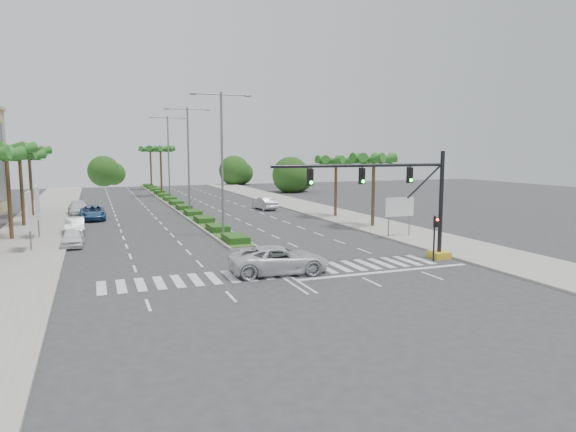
% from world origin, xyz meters
% --- Properties ---
extents(ground, '(160.00, 160.00, 0.00)m').
position_xyz_m(ground, '(0.00, 0.00, 0.00)').
color(ground, '#333335').
rests_on(ground, ground).
extents(footpath_right, '(6.00, 120.00, 0.15)m').
position_xyz_m(footpath_right, '(15.20, 20.00, 0.07)').
color(footpath_right, gray).
rests_on(footpath_right, ground).
extents(footpath_left, '(6.00, 120.00, 0.15)m').
position_xyz_m(footpath_left, '(-15.20, 20.00, 0.07)').
color(footpath_left, gray).
rests_on(footpath_left, ground).
extents(median, '(2.20, 75.00, 0.20)m').
position_xyz_m(median, '(0.00, 45.00, 0.10)').
color(median, gray).
rests_on(median, ground).
extents(median_grass, '(1.80, 75.00, 0.04)m').
position_xyz_m(median_grass, '(0.00, 45.00, 0.22)').
color(median_grass, '#29511B').
rests_on(median_grass, median).
extents(signal_gantry, '(12.60, 1.20, 7.20)m').
position_xyz_m(signal_gantry, '(9.27, -0.00, 3.46)').
color(signal_gantry, gold).
rests_on(signal_gantry, ground).
extents(pedestrian_signal, '(0.28, 0.36, 3.00)m').
position_xyz_m(pedestrian_signal, '(10.60, -0.68, 2.04)').
color(pedestrian_signal, black).
rests_on(pedestrian_signal, ground).
extents(direction_sign, '(2.70, 0.11, 3.40)m').
position_xyz_m(direction_sign, '(13.50, 7.99, 2.45)').
color(direction_sign, slate).
rests_on(direction_sign, ground).
extents(billboard_near, '(0.18, 2.10, 4.35)m').
position_xyz_m(billboard_near, '(-14.50, 12.00, 2.96)').
color(billboard_near, slate).
rests_on(billboard_near, ground).
extents(billboard_far, '(0.18, 2.10, 4.35)m').
position_xyz_m(billboard_far, '(-14.50, 18.00, 2.96)').
color(billboard_far, slate).
rests_on(billboard_far, ground).
extents(palm_left_mid, '(4.57, 4.68, 7.95)m').
position_xyz_m(palm_left_mid, '(-16.50, 18.00, 7.08)').
color(palm_left_mid, brown).
rests_on(palm_left_mid, ground).
extents(palm_left_far, '(4.57, 4.68, 7.35)m').
position_xyz_m(palm_left_far, '(-16.50, 26.00, 6.50)').
color(palm_left_far, brown).
rests_on(palm_left_far, ground).
extents(palm_left_end, '(4.57, 4.68, 7.75)m').
position_xyz_m(palm_left_end, '(-16.50, 34.00, 6.88)').
color(palm_left_end, brown).
rests_on(palm_left_end, ground).
extents(palm_right_near, '(4.57, 4.68, 7.05)m').
position_xyz_m(palm_right_near, '(14.50, 14.00, 6.20)').
color(palm_right_near, brown).
rests_on(palm_right_near, ground).
extents(palm_right_far, '(4.57, 4.68, 6.75)m').
position_xyz_m(palm_right_far, '(14.50, 22.00, 5.91)').
color(palm_right_far, brown).
rests_on(palm_right_far, ground).
extents(palm_median_a, '(4.57, 4.68, 8.05)m').
position_xyz_m(palm_median_a, '(0.00, 55.00, 7.17)').
color(palm_median_a, brown).
rests_on(palm_median_a, ground).
extents(palm_median_b, '(4.57, 4.68, 8.05)m').
position_xyz_m(palm_median_b, '(0.00, 70.00, 7.17)').
color(palm_median_b, brown).
rests_on(palm_median_b, ground).
extents(streetlight_near, '(5.10, 0.25, 12.00)m').
position_xyz_m(streetlight_near, '(0.00, 14.00, 6.81)').
color(streetlight_near, slate).
rests_on(streetlight_near, ground).
extents(streetlight_mid, '(5.10, 0.25, 12.00)m').
position_xyz_m(streetlight_mid, '(0.00, 30.00, 6.81)').
color(streetlight_mid, slate).
rests_on(streetlight_mid, ground).
extents(streetlight_far, '(5.10, 0.25, 12.00)m').
position_xyz_m(streetlight_far, '(0.00, 46.00, 6.81)').
color(streetlight_far, slate).
rests_on(streetlight_far, ground).
extents(car_parked_a, '(1.67, 3.92, 1.32)m').
position_xyz_m(car_parked_a, '(-11.80, 13.35, 0.66)').
color(car_parked_a, white).
rests_on(car_parked_a, ground).
extents(car_parked_b, '(1.62, 4.51, 1.48)m').
position_xyz_m(car_parked_b, '(-11.80, 19.40, 0.74)').
color(car_parked_b, '#A8A8AC').
rests_on(car_parked_b, ground).
extents(car_parked_c, '(2.59, 5.41, 1.49)m').
position_xyz_m(car_parked_c, '(-10.34, 29.00, 0.74)').
color(car_parked_c, '#2D548A').
rests_on(car_parked_c, ground).
extents(car_parked_d, '(2.62, 5.39, 1.51)m').
position_xyz_m(car_parked_d, '(-11.80, 33.47, 0.76)').
color(car_parked_d, white).
rests_on(car_parked_d, ground).
extents(car_crossing, '(6.15, 3.25, 1.65)m').
position_xyz_m(car_crossing, '(-0.08, -0.25, 0.82)').
color(car_crossing, silver).
rests_on(car_crossing, ground).
extents(car_right, '(2.16, 4.81, 1.53)m').
position_xyz_m(car_right, '(9.50, 31.64, 0.77)').
color(car_right, '#BAB9BF').
rests_on(car_right, ground).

